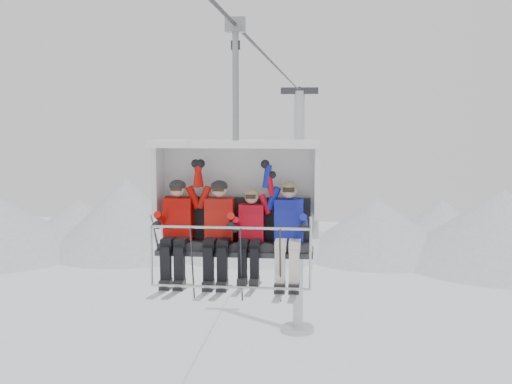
# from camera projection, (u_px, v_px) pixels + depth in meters

# --- Properties ---
(ridgeline) EXTENTS (72.00, 21.00, 7.00)m
(ridgeline) POSITION_uv_depth(u_px,v_px,m) (289.00, 222.00, 55.42)
(ridgeline) COLOR silver
(ridgeline) RESTS_ON ground
(lift_tower_right) EXTENTS (2.00, 1.80, 13.48)m
(lift_tower_right) POSITION_uv_depth(u_px,v_px,m) (299.00, 229.00, 35.11)
(lift_tower_right) COLOR #AFB1B6
(lift_tower_right) RESTS_ON ground
(haul_cable) EXTENTS (0.06, 50.00, 0.06)m
(haul_cable) POSITION_uv_depth(u_px,v_px,m) (256.00, 46.00, 12.50)
(haul_cable) COLOR #303136
(haul_cable) RESTS_ON lift_tower_left
(chairlift_carrier) EXTENTS (2.56, 1.17, 3.98)m
(chairlift_carrier) POSITION_uv_depth(u_px,v_px,m) (237.00, 195.00, 10.05)
(chairlift_carrier) COLOR black
(chairlift_carrier) RESTS_ON haul_cable
(skier_far_left) EXTENTS (0.44, 1.69, 1.73)m
(skier_far_left) POSITION_uv_depth(u_px,v_px,m) (177.00, 227.00, 9.90)
(skier_far_left) COLOR #C00C07
(skier_far_left) RESTS_ON chairlift_carrier
(skier_center_left) EXTENTS (0.44, 1.69, 1.73)m
(skier_center_left) POSITION_uv_depth(u_px,v_px,m) (219.00, 227.00, 9.83)
(skier_center_left) COLOR red
(skier_center_left) RESTS_ON chairlift_carrier
(skier_center_right) EXTENTS (0.38, 1.69, 1.53)m
(skier_center_right) POSITION_uv_depth(u_px,v_px,m) (251.00, 232.00, 9.77)
(skier_center_right) COLOR red
(skier_center_right) RESTS_ON chairlift_carrier
(skier_far_right) EXTENTS (0.44, 1.69, 1.73)m
(skier_far_right) POSITION_uv_depth(u_px,v_px,m) (289.00, 229.00, 9.72)
(skier_far_right) COLOR #1821A1
(skier_far_right) RESTS_ON chairlift_carrier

